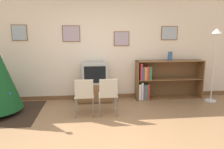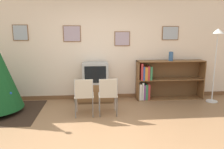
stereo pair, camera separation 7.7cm
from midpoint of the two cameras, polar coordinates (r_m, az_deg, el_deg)
The scene contains 9 objects.
ground_plane at distance 3.86m, azimuth -1.45°, elevation -16.23°, with size 24.00×24.00×0.00m, color #936B47.
wall_back at distance 5.74m, azimuth -3.05°, elevation 6.99°, with size 8.78×0.11×2.70m.
tv_console at distance 5.63m, azimuth -3.95°, elevation -4.59°, with size 0.90×0.47×0.48m.
television at distance 5.51m, azimuth -4.02°, elevation 0.43°, with size 0.64×0.46×0.53m.
folding_chair_left at distance 4.61m, azimuth -6.84°, elevation -5.26°, with size 0.40×0.40×0.82m.
folding_chair_right at distance 4.63m, azimuth -0.57°, elevation -5.14°, with size 0.40×0.40×0.82m.
bookshelf at distance 5.92m, azimuth 12.60°, elevation -1.62°, with size 1.77×0.36×1.03m.
vase at distance 5.85m, azimuth 15.50°, elevation 4.63°, with size 0.11×0.11×0.23m.
standing_lamp at distance 5.97m, azimuth 26.02°, elevation 6.62°, with size 0.28×0.28×1.84m.
Camera 2 is at (-0.18, -3.42, 1.78)m, focal length 35.00 mm.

